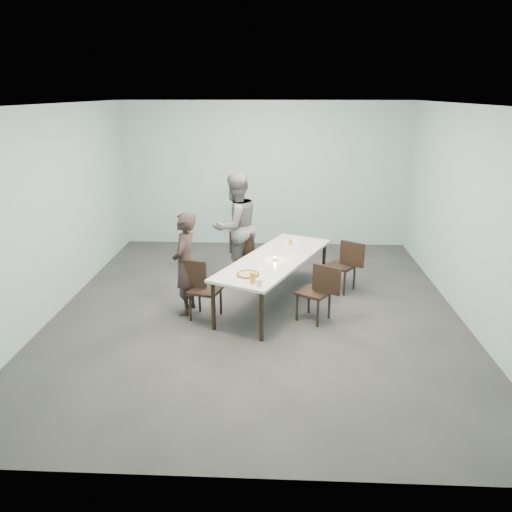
{
  "coord_description": "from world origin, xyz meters",
  "views": [
    {
      "loc": [
        0.31,
        -6.96,
        3.17
      ],
      "look_at": [
        0.0,
        -0.42,
        1.0
      ],
      "focal_mm": 35.0,
      "sensor_mm": 36.0,
      "label": 1
    }
  ],
  "objects_px": {
    "diner_near": "(185,264)",
    "diner_far": "(236,226)",
    "chair_far_right": "(345,262)",
    "amber_tumbler": "(290,242)",
    "chair_near_left": "(200,285)",
    "beer_glass": "(253,278)",
    "water_tumbler": "(259,283)",
    "chair_near_right": "(319,289)",
    "table": "(275,261)",
    "pizza": "(248,275)",
    "side_plate": "(263,269)",
    "chair_far_left": "(247,253)",
    "tealight": "(275,259)"
  },
  "relations": [
    {
      "from": "chair_far_right",
      "to": "water_tumbler",
      "type": "relative_size",
      "value": 9.67
    },
    {
      "from": "water_tumbler",
      "to": "chair_far_left",
      "type": "bearing_deg",
      "value": 97.99
    },
    {
      "from": "chair_near_right",
      "to": "tealight",
      "type": "bearing_deg",
      "value": -5.68
    },
    {
      "from": "side_plate",
      "to": "beer_glass",
      "type": "height_order",
      "value": "beer_glass"
    },
    {
      "from": "chair_near_right",
      "to": "diner_near",
      "type": "xyz_separation_m",
      "value": [
        -1.95,
        0.23,
        0.27
      ]
    },
    {
      "from": "chair_near_left",
      "to": "side_plate",
      "type": "bearing_deg",
      "value": 14.89
    },
    {
      "from": "chair_near_right",
      "to": "chair_far_left",
      "type": "bearing_deg",
      "value": -21.62
    },
    {
      "from": "water_tumbler",
      "to": "amber_tumbler",
      "type": "relative_size",
      "value": 1.12
    },
    {
      "from": "chair_near_left",
      "to": "water_tumbler",
      "type": "height_order",
      "value": "chair_near_left"
    },
    {
      "from": "diner_near",
      "to": "beer_glass",
      "type": "height_order",
      "value": "diner_near"
    },
    {
      "from": "side_plate",
      "to": "tealight",
      "type": "height_order",
      "value": "tealight"
    },
    {
      "from": "beer_glass",
      "to": "water_tumbler",
      "type": "xyz_separation_m",
      "value": [
        0.09,
        -0.1,
        -0.03
      ]
    },
    {
      "from": "pizza",
      "to": "amber_tumbler",
      "type": "bearing_deg",
      "value": 68.29
    },
    {
      "from": "chair_far_right",
      "to": "diner_far",
      "type": "xyz_separation_m",
      "value": [
        -1.85,
        0.59,
        0.43
      ]
    },
    {
      "from": "diner_far",
      "to": "pizza",
      "type": "bearing_deg",
      "value": 57.44
    },
    {
      "from": "chair_far_right",
      "to": "water_tumbler",
      "type": "distance_m",
      "value": 2.21
    },
    {
      "from": "beer_glass",
      "to": "chair_far_left",
      "type": "bearing_deg",
      "value": 95.96
    },
    {
      "from": "chair_near_right",
      "to": "beer_glass",
      "type": "relative_size",
      "value": 5.8
    },
    {
      "from": "chair_near_left",
      "to": "table",
      "type": "bearing_deg",
      "value": 41.58
    },
    {
      "from": "side_plate",
      "to": "amber_tumbler",
      "type": "relative_size",
      "value": 2.25
    },
    {
      "from": "chair_far_left",
      "to": "chair_far_right",
      "type": "relative_size",
      "value": 1.0
    },
    {
      "from": "diner_far",
      "to": "pizza",
      "type": "relative_size",
      "value": 5.47
    },
    {
      "from": "chair_far_right",
      "to": "side_plate",
      "type": "distance_m",
      "value": 1.74
    },
    {
      "from": "diner_near",
      "to": "amber_tumbler",
      "type": "height_order",
      "value": "diner_near"
    },
    {
      "from": "water_tumbler",
      "to": "amber_tumbler",
      "type": "height_order",
      "value": "water_tumbler"
    },
    {
      "from": "chair_far_right",
      "to": "pizza",
      "type": "distance_m",
      "value": 2.05
    },
    {
      "from": "chair_near_left",
      "to": "diner_far",
      "type": "height_order",
      "value": "diner_far"
    },
    {
      "from": "chair_near_left",
      "to": "diner_near",
      "type": "xyz_separation_m",
      "value": [
        -0.24,
        0.17,
        0.27
      ]
    },
    {
      "from": "chair_far_left",
      "to": "chair_near_right",
      "type": "relative_size",
      "value": 1.0
    },
    {
      "from": "chair_far_right",
      "to": "diner_near",
      "type": "xyz_separation_m",
      "value": [
        -2.46,
        -0.95,
        0.27
      ]
    },
    {
      "from": "chair_far_right",
      "to": "amber_tumbler",
      "type": "bearing_deg",
      "value": 23.7
    },
    {
      "from": "table",
      "to": "chair_far_right",
      "type": "relative_size",
      "value": 3.15
    },
    {
      "from": "beer_glass",
      "to": "chair_near_left",
      "type": "bearing_deg",
      "value": 146.97
    },
    {
      "from": "chair_near_left",
      "to": "chair_near_right",
      "type": "distance_m",
      "value": 1.71
    },
    {
      "from": "table",
      "to": "beer_glass",
      "type": "bearing_deg",
      "value": -104.79
    },
    {
      "from": "chair_near_right",
      "to": "amber_tumbler",
      "type": "distance_m",
      "value": 1.44
    },
    {
      "from": "chair_near_left",
      "to": "tealight",
      "type": "xyz_separation_m",
      "value": [
        1.08,
        0.45,
        0.27
      ]
    },
    {
      "from": "table",
      "to": "beer_glass",
      "type": "relative_size",
      "value": 18.27
    },
    {
      "from": "chair_far_right",
      "to": "side_plate",
      "type": "relative_size",
      "value": 4.83
    },
    {
      "from": "side_plate",
      "to": "water_tumbler",
      "type": "relative_size",
      "value": 2.0
    },
    {
      "from": "table",
      "to": "tealight",
      "type": "height_order",
      "value": "tealight"
    },
    {
      "from": "pizza",
      "to": "chair_near_left",
      "type": "bearing_deg",
      "value": 161.11
    },
    {
      "from": "amber_tumbler",
      "to": "chair_near_left",
      "type": "bearing_deg",
      "value": -135.65
    },
    {
      "from": "chair_near_left",
      "to": "water_tumbler",
      "type": "xyz_separation_m",
      "value": [
        0.88,
        -0.61,
        0.29
      ]
    },
    {
      "from": "diner_near",
      "to": "beer_glass",
      "type": "relative_size",
      "value": 10.23
    },
    {
      "from": "water_tumbler",
      "to": "chair_near_right",
      "type": "bearing_deg",
      "value": 33.71
    },
    {
      "from": "chair_far_right",
      "to": "table",
      "type": "bearing_deg",
      "value": 60.83
    },
    {
      "from": "table",
      "to": "water_tumbler",
      "type": "bearing_deg",
      "value": -99.54
    },
    {
      "from": "chair_near_left",
      "to": "side_plate",
      "type": "xyz_separation_m",
      "value": [
        0.91,
        0.01,
        0.25
      ]
    },
    {
      "from": "diner_near",
      "to": "diner_far",
      "type": "relative_size",
      "value": 0.82
    }
  ]
}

